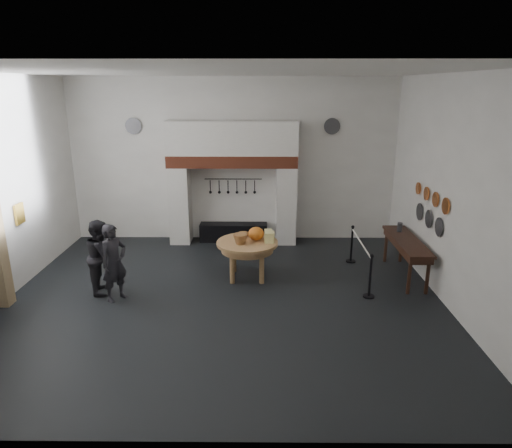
{
  "coord_description": "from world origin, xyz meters",
  "views": [
    {
      "loc": [
        0.75,
        -8.64,
        4.25
      ],
      "look_at": [
        0.66,
        0.91,
        1.35
      ],
      "focal_mm": 32.0,
      "sensor_mm": 36.0,
      "label": 1
    }
  ],
  "objects_px": {
    "visitor_far": "(101,256)",
    "barrier_post_far": "(352,245)",
    "work_table": "(247,243)",
    "side_table": "(407,241)",
    "barrier_post_near": "(370,277)",
    "iron_range": "(234,232)",
    "visitor_near": "(114,263)"
  },
  "relations": [
    {
      "from": "visitor_near",
      "to": "barrier_post_far",
      "type": "distance_m",
      "value": 5.69
    },
    {
      "from": "visitor_far",
      "to": "side_table",
      "type": "distance_m",
      "value": 6.77
    },
    {
      "from": "work_table",
      "to": "side_table",
      "type": "height_order",
      "value": "side_table"
    },
    {
      "from": "barrier_post_near",
      "to": "barrier_post_far",
      "type": "bearing_deg",
      "value": 90.0
    },
    {
      "from": "iron_range",
      "to": "visitor_near",
      "type": "height_order",
      "value": "visitor_near"
    },
    {
      "from": "barrier_post_near",
      "to": "work_table",
      "type": "bearing_deg",
      "value": 158.65
    },
    {
      "from": "barrier_post_far",
      "to": "visitor_near",
      "type": "bearing_deg",
      "value": -157.86
    },
    {
      "from": "visitor_near",
      "to": "barrier_post_near",
      "type": "distance_m",
      "value": 5.27
    },
    {
      "from": "work_table",
      "to": "barrier_post_far",
      "type": "xyz_separation_m",
      "value": [
        2.58,
        0.99,
        -0.39
      ]
    },
    {
      "from": "side_table",
      "to": "barrier_post_far",
      "type": "relative_size",
      "value": 2.44
    },
    {
      "from": "work_table",
      "to": "barrier_post_near",
      "type": "xyz_separation_m",
      "value": [
        2.58,
        -1.01,
        -0.39
      ]
    },
    {
      "from": "work_table",
      "to": "side_table",
      "type": "bearing_deg",
      "value": 1.46
    },
    {
      "from": "visitor_far",
      "to": "side_table",
      "type": "bearing_deg",
      "value": -94.87
    },
    {
      "from": "side_table",
      "to": "barrier_post_far",
      "type": "height_order",
      "value": "same"
    },
    {
      "from": "iron_range",
      "to": "side_table",
      "type": "distance_m",
      "value": 4.85
    },
    {
      "from": "visitor_far",
      "to": "barrier_post_near",
      "type": "xyz_separation_m",
      "value": [
        5.66,
        -0.26,
        -0.34
      ]
    },
    {
      "from": "visitor_near",
      "to": "barrier_post_far",
      "type": "bearing_deg",
      "value": -30.9
    },
    {
      "from": "barrier_post_far",
      "to": "side_table",
      "type": "bearing_deg",
      "value": -40.37
    },
    {
      "from": "iron_range",
      "to": "barrier_post_far",
      "type": "relative_size",
      "value": 2.11
    },
    {
      "from": "visitor_far",
      "to": "barrier_post_far",
      "type": "bearing_deg",
      "value": -84.91
    },
    {
      "from": "iron_range",
      "to": "visitor_near",
      "type": "bearing_deg",
      "value": -120.52
    },
    {
      "from": "iron_range",
      "to": "side_table",
      "type": "relative_size",
      "value": 0.86
    },
    {
      "from": "visitor_far",
      "to": "barrier_post_far",
      "type": "relative_size",
      "value": 1.77
    },
    {
      "from": "iron_range",
      "to": "side_table",
      "type": "bearing_deg",
      "value": -31.55
    },
    {
      "from": "visitor_far",
      "to": "barrier_post_near",
      "type": "bearing_deg",
      "value": -104.64
    },
    {
      "from": "work_table",
      "to": "barrier_post_near",
      "type": "height_order",
      "value": "barrier_post_near"
    },
    {
      "from": "visitor_near",
      "to": "side_table",
      "type": "bearing_deg",
      "value": -41.94
    },
    {
      "from": "visitor_near",
      "to": "iron_range",
      "type": "bearing_deg",
      "value": 6.44
    },
    {
      "from": "visitor_near",
      "to": "visitor_far",
      "type": "xyz_separation_m",
      "value": [
        -0.4,
        0.4,
        -0.01
      ]
    },
    {
      "from": "work_table",
      "to": "barrier_post_far",
      "type": "distance_m",
      "value": 2.79
    },
    {
      "from": "work_table",
      "to": "visitor_near",
      "type": "distance_m",
      "value": 2.91
    },
    {
      "from": "visitor_far",
      "to": "barrier_post_far",
      "type": "distance_m",
      "value": 5.93
    }
  ]
}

